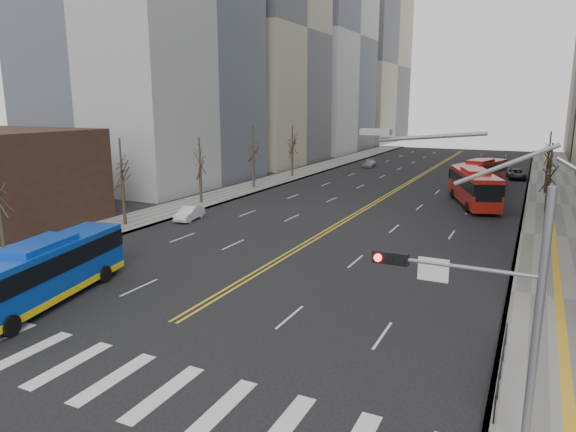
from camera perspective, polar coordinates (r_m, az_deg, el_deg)
The scene contains 16 objects.
ground at distance 22.07m, azimuth -21.06°, elevation -15.80°, with size 220.00×220.00×0.00m, color black.
sidewalk_right at distance 58.87m, azimuth 28.10°, elevation 1.08°, with size 7.00×130.00×0.15m, color slate.
sidewalk_left at distance 66.58m, azimuth -2.48°, elevation 3.69°, with size 5.00×130.00×0.15m, color slate.
crosswalk at distance 22.06m, azimuth -21.06°, elevation -15.79°, with size 26.70×4.00×0.01m.
centerline at distance 70.25m, azimuth 13.47°, elevation 3.76°, with size 0.55×100.00×0.01m.
office_towers at distance 83.89m, azimuth 16.60°, elevation 21.37°, with size 83.00×134.00×58.00m.
signal_mast at distance 15.86m, azimuth 21.00°, elevation -7.85°, with size 5.37×0.37×9.39m.
pedestrian_railing at distance 21.10m, azimuth 22.65°, elevation -14.78°, with size 0.06×6.06×1.02m.
street_trees at distance 52.56m, azimuth 1.05°, elevation 6.65°, with size 35.20×47.20×7.60m.
blue_bus at distance 29.14m, azimuth -25.73°, elevation -5.59°, with size 4.81×11.63×3.33m.
red_bus_near at distance 55.12m, azimuth 20.00°, elevation 3.23°, with size 6.32×12.03×3.72m.
red_bus_far at distance 65.97m, azimuth 20.49°, elevation 4.52°, with size 5.57×11.58×3.58m.
car_white at distance 46.27m, azimuth -10.91°, elevation 0.30°, with size 1.30×3.72×1.22m, color silver.
car_dark_mid at distance 68.21m, azimuth 21.64°, elevation 3.50°, with size 1.47×3.66×1.25m, color black.
car_silver at distance 85.15m, azimuth 9.03°, elevation 5.80°, with size 1.65×4.06×1.18m, color #98979D.
car_dark_far at distance 77.06m, azimuth 24.02°, elevation 4.27°, with size 2.24×4.86×1.35m, color black.
Camera 1 is at (14.74, -12.94, 10.12)m, focal length 32.00 mm.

